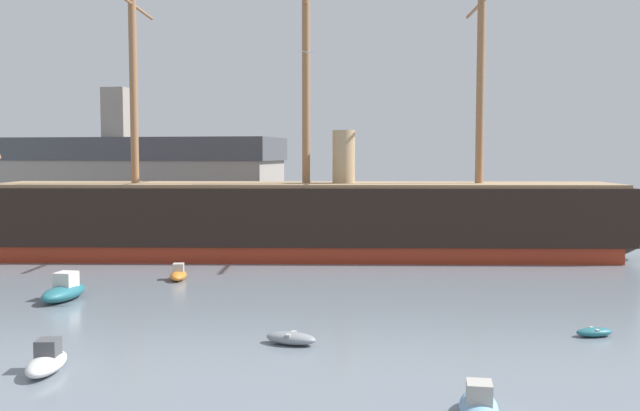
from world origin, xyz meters
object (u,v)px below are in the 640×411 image
(dinghy_far_left, at_px, (108,240))
(sailboat_distant_centre, at_px, (405,238))
(motorboat_foreground_left, at_px, (47,361))
(motorboat_mid_left, at_px, (64,291))
(seagull_in_flight, at_px, (308,52))
(dinghy_mid_right, at_px, (594,332))
(dockside_warehouse_left, at_px, (120,184))
(motorboat_alongside_bow, at_px, (178,274))
(tall_ship, at_px, (306,218))
(dinghy_near_centre, at_px, (291,338))
(motorboat_foreground_right, at_px, (479,405))

(dinghy_far_left, height_order, sailboat_distant_centre, sailboat_distant_centre)
(motorboat_foreground_left, relative_size, motorboat_mid_left, 0.83)
(motorboat_mid_left, xyz_separation_m, seagull_in_flight, (16.79, 2.91, 16.37))
(dinghy_mid_right, height_order, dockside_warehouse_left, dockside_warehouse_left)
(motorboat_alongside_bow, relative_size, dinghy_far_left, 1.10)
(seagull_in_flight, bearing_deg, dinghy_far_left, 137.33)
(tall_ship, height_order, dinghy_far_left, tall_ship)
(dinghy_far_left, relative_size, dockside_warehouse_left, 0.07)
(dinghy_mid_right, bearing_deg, dinghy_near_centre, -163.72)
(dinghy_mid_right, relative_size, seagull_in_flight, 2.22)
(motorboat_mid_left, bearing_deg, seagull_in_flight, 9.83)
(motorboat_mid_left, xyz_separation_m, sailboat_distant_centre, (21.05, 36.94, -0.20))
(motorboat_alongside_bow, xyz_separation_m, seagull_in_flight, (12.05, -6.10, 16.59))
(dockside_warehouse_left, bearing_deg, tall_ship, -34.01)
(dinghy_mid_right, bearing_deg, tall_ship, 129.85)
(dinghy_far_left, distance_m, seagull_in_flight, 42.87)
(dinghy_far_left, relative_size, sailboat_distant_centre, 0.53)
(dinghy_near_centre, height_order, motorboat_mid_left, motorboat_mid_left)
(motorboat_foreground_right, bearing_deg, motorboat_alongside_bow, 131.48)
(tall_ship, distance_m, motorboat_foreground_left, 38.41)
(motorboat_foreground_left, bearing_deg, seagull_in_flight, 63.58)
(dinghy_far_left, distance_m, dockside_warehouse_left, 15.70)
(dinghy_near_centre, bearing_deg, dinghy_mid_right, 16.28)
(motorboat_alongside_bow, height_order, dockside_warehouse_left, dockside_warehouse_left)
(sailboat_distant_centre, bearing_deg, dinghy_far_left, -167.69)
(motorboat_foreground_right, relative_size, motorboat_alongside_bow, 1.07)
(dinghy_mid_right, xyz_separation_m, seagull_in_flight, (-17.60, 6.17, 16.80))
(tall_ship, xyz_separation_m, seagull_in_flight, (4.46, -20.28, 13.19))
(dinghy_near_centre, bearing_deg, motorboat_foreground_left, -146.06)
(motorboat_foreground_left, height_order, motorboat_foreground_right, motorboat_foreground_left)
(dinghy_far_left, bearing_deg, dockside_warehouse_left, 111.00)
(motorboat_foreground_right, bearing_deg, dinghy_far_left, 130.58)
(dinghy_near_centre, bearing_deg, motorboat_foreground_right, -42.95)
(tall_ship, relative_size, dinghy_near_centre, 24.56)
(motorboat_foreground_left, relative_size, dinghy_mid_right, 1.67)
(motorboat_foreground_left, distance_m, motorboat_foreground_right, 19.77)
(tall_ship, relative_size, sailboat_distant_centre, 12.66)
(dinghy_far_left, relative_size, seagull_in_flight, 2.94)
(motorboat_foreground_right, height_order, dinghy_near_centre, motorboat_foreground_right)
(motorboat_foreground_left, xyz_separation_m, dinghy_mid_right, (26.42, 11.57, -0.28))
(motorboat_foreground_right, relative_size, dinghy_far_left, 1.18)
(motorboat_alongside_bow, bearing_deg, seagull_in_flight, -26.84)
(tall_ship, relative_size, motorboat_foreground_left, 19.02)
(tall_ship, bearing_deg, motorboat_mid_left, -117.99)
(motorboat_alongside_bow, bearing_deg, motorboat_foreground_right, -48.52)
(dinghy_mid_right, relative_size, motorboat_alongside_bow, 0.69)
(motorboat_foreground_left, distance_m, seagull_in_flight, 25.79)
(tall_ship, relative_size, dockside_warehouse_left, 1.58)
(dinghy_mid_right, xyz_separation_m, motorboat_alongside_bow, (-29.66, 12.26, 0.21))
(tall_ship, height_order, motorboat_alongside_bow, tall_ship)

